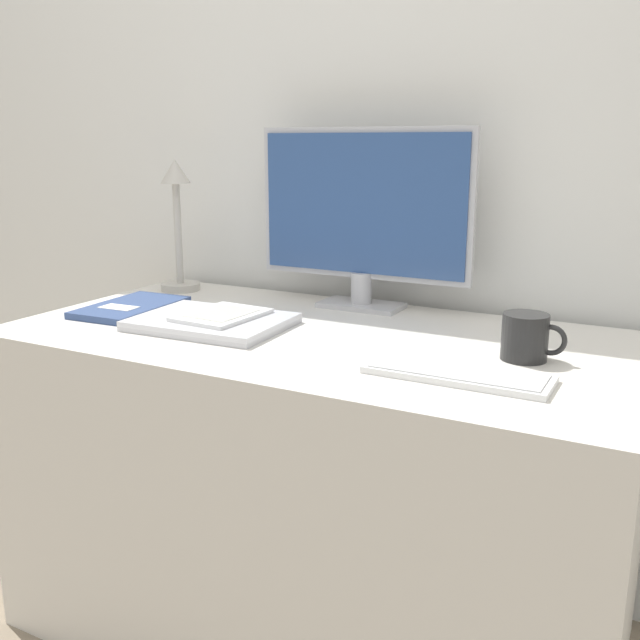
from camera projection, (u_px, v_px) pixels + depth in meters
The scene contains 9 objects.
wall_back at pixel (392, 115), 1.78m from camera, with size 3.60×0.05×2.40m.
desk at pixel (318, 487), 1.63m from camera, with size 1.35×0.69×0.73m.
monitor at pixel (363, 213), 1.73m from camera, with size 0.55×0.11×0.44m.
keyboard at pixel (458, 374), 1.25m from camera, with size 0.33×0.12×0.01m.
laptop at pixel (212, 322), 1.59m from camera, with size 0.34×0.26×0.02m.
ereader at pixel (222, 315), 1.59m from camera, with size 0.16×0.20×0.01m.
desk_lamp at pixel (177, 216), 1.94m from camera, with size 0.11×0.11×0.36m.
notebook at pixel (131, 307), 1.75m from camera, with size 0.18×0.28×0.02m.
coffee_mug at pixel (526, 337), 1.34m from camera, with size 0.12×0.09×0.09m.
Camera 1 is at (0.70, -1.14, 1.14)m, focal length 40.00 mm.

